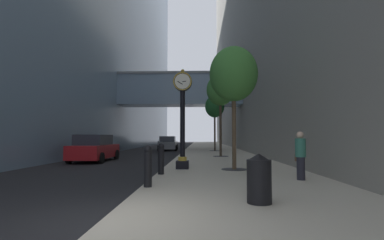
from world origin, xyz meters
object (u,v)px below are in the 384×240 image
Objects in this scene: street_tree_mid_near at (220,91)px; car_red_far at (95,148)px; bollard_second at (161,158)px; street_tree_near at (234,75)px; street_tree_mid_far at (215,107)px; car_grey_mid at (168,143)px; car_white_near at (166,142)px; trash_bin at (259,178)px; pedestrian_walking at (300,155)px; street_clock at (183,114)px; bollard_nearest at (148,165)px.

street_tree_mid_near is 1.27× the size of car_red_far.
street_tree_near reaches higher than bollard_second.
street_tree_mid_far is 14.16m from car_red_far.
car_red_far reaches higher than car_grey_mid.
street_tree_mid_far is 1.24× the size of car_white_near.
car_white_near is at bearing 99.84° from trash_bin.
street_tree_mid_far is (2.94, 18.11, 3.81)m from bollard_second.
trash_bin is 37.72m from car_white_near.
street_tree_near is 31.81m from car_white_near.
street_tree_near is 1.15× the size of car_red_far.
street_tree_mid_near is 11.95m from pedestrian_walking.
car_red_far is (-5.19, 7.14, 0.07)m from bollard_second.
pedestrian_walking reaches higher than trash_bin.
pedestrian_walking is 13.03m from car_red_far.
car_red_far is (-7.92, 11.76, 0.14)m from trash_bin.
bollard_second is 18.74m from street_tree_mid_far.
car_red_far is (-9.96, 8.41, -0.15)m from pedestrian_walking.
bollard_second is at bearing 120.55° from trash_bin.
street_clock reaches higher than bollard_second.
street_clock is 8.09m from car_red_far.
bollard_second is 0.74× the size of pedestrian_walking.
pedestrian_walking reaches higher than bollard_nearest.
street_tree_near is 3.39× the size of pedestrian_walking.
car_white_near is at bearing 96.52° from bollard_second.
street_clock is 5.00m from bollard_nearest.
street_tree_near is 8.26m from street_tree_mid_near.
street_tree_near is at bearing 122.20° from pedestrian_walking.
street_tree_near is 10.41m from car_red_far.
street_clock reaches higher than bollard_nearest.
bollard_nearest is at bearing -163.06° from pedestrian_walking.
street_tree_mid_near is 9.49m from car_red_far.
bollard_nearest is 4.98m from pedestrian_walking.
bollard_nearest is 35.46m from car_white_near.
street_tree_mid_far is 7.26m from car_grey_mid.
street_tree_mid_near is at bearing -90.00° from street_tree_mid_far.
street_tree_mid_far is at bearing -65.24° from car_white_near.
street_tree_mid_far is at bearing -34.81° from car_grey_mid.
street_tree_mid_near reaches higher than street_tree_mid_far.
street_tree_mid_near is 1.06× the size of street_tree_mid_far.
bollard_nearest and bollard_second have the same top height.
street_tree_mid_far reaches higher than street_tree_near.
street_clock is 5.40m from pedestrian_walking.
car_red_far is at bearing 123.95° from trash_bin.
street_tree_near is 0.96× the size of street_tree_mid_far.
street_clock is 2.82m from street_tree_near.
street_clock is at bearing 81.48° from bollard_nearest.
trash_bin is (-0.21, -22.73, -3.88)m from street_tree_mid_far.
street_tree_mid_near reaches higher than street_clock.
car_red_far reaches higher than car_white_near.
bollard_nearest is at bearing -124.02° from street_tree_near.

